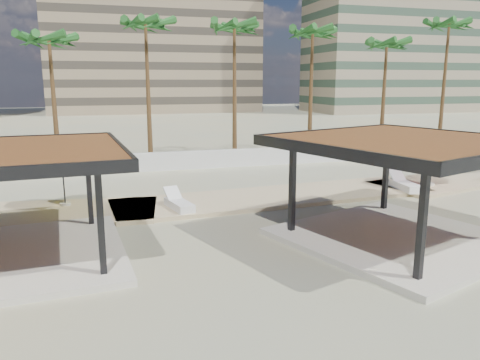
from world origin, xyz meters
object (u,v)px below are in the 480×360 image
(umbrella_c, at_px, (433,139))
(lounger_a, at_px, (179,204))
(pavilion_central, at_px, (401,180))
(pavilion_west, at_px, (6,195))
(lounger_b, at_px, (404,185))

(umbrella_c, bearing_deg, lounger_a, -176.54)
(pavilion_central, relative_size, umbrella_c, 2.25)
(lounger_a, bearing_deg, pavilion_central, -143.79)
(pavilion_west, xyz_separation_m, lounger_a, (6.06, 4.17, -1.81))
(umbrella_c, height_order, lounger_b, umbrella_c)
(pavilion_central, relative_size, lounger_a, 4.23)
(pavilion_west, distance_m, lounger_a, 7.57)
(pavilion_central, bearing_deg, lounger_a, 120.24)
(pavilion_central, height_order, lounger_b, pavilion_central)
(pavilion_central, distance_m, pavilion_west, 13.14)
(pavilion_west, bearing_deg, lounger_b, 9.79)
(pavilion_west, relative_size, umbrella_c, 1.85)
(pavilion_central, height_order, umbrella_c, pavilion_central)
(umbrella_c, distance_m, lounger_a, 13.90)
(pavilion_central, distance_m, umbrella_c, 9.62)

